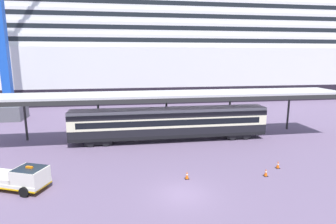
% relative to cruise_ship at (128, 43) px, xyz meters
% --- Properties ---
extents(ground_plane, '(400.00, 400.00, 0.00)m').
position_rel_cruise_ship_xyz_m(ground_plane, '(2.95, -51.66, -13.58)').
color(ground_plane, slate).
extents(cruise_ship, '(132.75, 22.17, 41.15)m').
position_rel_cruise_ship_xyz_m(cruise_ship, '(0.00, 0.00, 0.00)').
color(cruise_ship, black).
rests_on(cruise_ship, ground).
extents(platform_canopy, '(44.29, 5.69, 5.95)m').
position_rel_cruise_ship_xyz_m(platform_canopy, '(4.23, -37.49, -7.87)').
color(platform_canopy, '#BBBBBB').
rests_on(platform_canopy, ground).
extents(train_carriage, '(24.07, 2.81, 4.11)m').
position_rel_cruise_ship_xyz_m(train_carriage, '(4.23, -37.90, -11.27)').
color(train_carriage, black).
rests_on(train_carriage, ground).
extents(service_truck, '(5.58, 3.86, 2.02)m').
position_rel_cruise_ship_xyz_m(service_truck, '(-9.53, -48.89, -12.59)').
color(service_truck, silver).
rests_on(service_truck, ground).
extents(traffic_cone_near, '(0.36, 0.36, 0.70)m').
position_rel_cruise_ship_xyz_m(traffic_cone_near, '(3.88, -49.07, -13.23)').
color(traffic_cone_near, black).
rests_on(traffic_cone_near, ground).
extents(traffic_cone_mid, '(0.36, 0.36, 0.72)m').
position_rel_cruise_ship_xyz_m(traffic_cone_mid, '(12.86, -48.13, -13.22)').
color(traffic_cone_mid, black).
rests_on(traffic_cone_mid, ground).
extents(traffic_cone_far, '(0.36, 0.36, 0.72)m').
position_rel_cruise_ship_xyz_m(traffic_cone_far, '(10.86, -49.60, -13.22)').
color(traffic_cone_far, black).
rests_on(traffic_cone_far, ground).
extents(dockside_crane, '(13.34, 4.40, 55.15)m').
position_rel_cruise_ship_xyz_m(dockside_crane, '(-19.63, -22.16, 4.06)').
color(dockside_crane, '#595960').
rests_on(dockside_crane, ground).
extents(quay_bollard, '(0.48, 0.48, 0.96)m').
position_rel_cruise_ship_xyz_m(quay_bollard, '(-8.61, -48.63, -13.06)').
color(quay_bollard, black).
rests_on(quay_bollard, ground).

